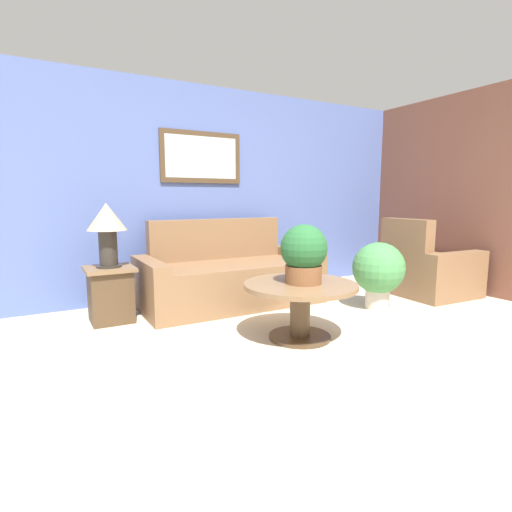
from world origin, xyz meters
TOP-DOWN VIEW (x-y plane):
  - ground_plane at (0.00, 0.00)m, footprint 20.00×20.00m
  - wall_back at (-0.00, 2.73)m, footprint 7.68×0.09m
  - wall_right at (2.87, 1.35)m, footprint 0.06×4.71m
  - couch_main at (-0.16, 2.11)m, footprint 2.05×0.97m
  - armchair at (2.25, 1.34)m, footprint 0.96×1.11m
  - coffee_table at (-0.13, 0.74)m, footprint 0.99×0.99m
  - side_table at (-1.50, 2.07)m, footprint 0.46×0.46m
  - table_lamp at (-1.50, 2.07)m, footprint 0.38×0.38m
  - potted_plant_on_table at (-0.11, 0.73)m, footprint 0.41×0.41m
  - potted_plant_floor at (1.19, 1.11)m, footprint 0.57×0.57m

SIDE VIEW (x-z plane):
  - ground_plane at x=0.00m, z-range 0.00..0.00m
  - side_table at x=-1.50m, z-range 0.01..0.56m
  - armchair at x=2.25m, z-range -0.18..0.80m
  - couch_main at x=-0.16m, z-range -0.18..0.80m
  - coffee_table at x=-0.13m, z-range 0.11..0.61m
  - potted_plant_floor at x=1.19m, z-range 0.06..0.81m
  - potted_plant_on_table at x=-0.11m, z-range 0.51..1.02m
  - table_lamp at x=-1.50m, z-range 0.66..1.29m
  - wall_right at x=2.87m, z-range 0.00..2.60m
  - wall_back at x=0.00m, z-range 0.01..2.61m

